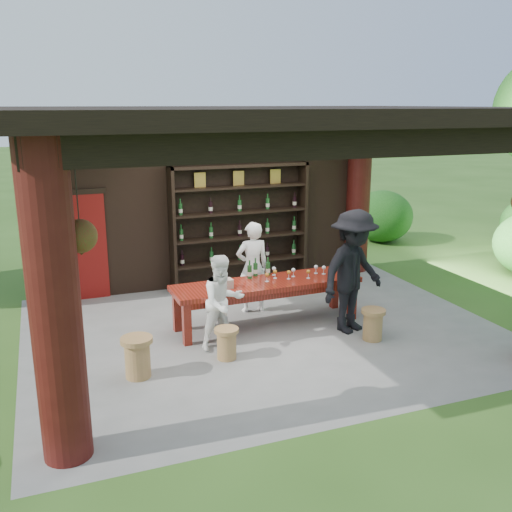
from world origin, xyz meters
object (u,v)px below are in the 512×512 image
object	(u,v)px
tasting_table	(267,288)
stool_near_right	(373,324)
stool_near_left	(227,343)
stool_far_left	(137,356)
wine_shelf	(240,226)
host	(252,267)
guest_woman	(223,302)
guest_man	(353,272)
napkin_basket	(224,284)

from	to	relation	value
tasting_table	stool_near_right	world-z (taller)	tasting_table
stool_near_left	stool_far_left	distance (m)	1.29
wine_shelf	host	xyz separation A→B (m)	(-0.30, -1.52, -0.41)
guest_woman	host	bearing A→B (deg)	41.94
stool_near_right	stool_far_left	xyz separation A→B (m)	(-3.61, 0.03, 0.04)
guest_man	napkin_basket	world-z (taller)	guest_man
stool_near_left	host	size ratio (longest dim) A/B	0.29
wine_shelf	guest_woman	distance (m)	3.13
guest_woman	guest_man	xyz separation A→B (m)	(2.12, -0.10, 0.27)
host	napkin_basket	size ratio (longest dim) A/B	6.18
host	guest_woman	bearing A→B (deg)	54.93
guest_woman	napkin_basket	size ratio (longest dim) A/B	5.50
stool_near_right	napkin_basket	size ratio (longest dim) A/B	1.90
host	guest_man	bearing A→B (deg)	131.02
tasting_table	stool_far_left	size ratio (longest dim) A/B	5.55
host	guest_woman	world-z (taller)	host
stool_near_left	host	bearing A→B (deg)	58.88
wine_shelf	napkin_basket	size ratio (longest dim) A/B	10.62
stool_far_left	guest_man	size ratio (longest dim) A/B	0.29
wine_shelf	stool_near_right	distance (m)	3.64
stool_near_right	host	distance (m)	2.32
wine_shelf	stool_far_left	distance (m)	4.34
stool_far_left	napkin_basket	distance (m)	1.95
stool_near_right	napkin_basket	bearing A→B (deg)	152.30
tasting_table	guest_man	xyz separation A→B (m)	(1.17, -0.71, 0.36)
guest_woman	napkin_basket	xyz separation A→B (m)	(0.19, 0.54, 0.10)
host	guest_man	distance (m)	1.83
tasting_table	stool_near_left	world-z (taller)	tasting_table
stool_near_left	tasting_table	bearing A→B (deg)	44.65
stool_far_left	wine_shelf	bearing A→B (deg)	52.01
tasting_table	host	xyz separation A→B (m)	(0.00, 0.68, 0.17)
stool_near_left	napkin_basket	xyz separation A→B (m)	(0.27, 0.93, 0.58)
host	napkin_basket	distance (m)	1.07
stool_near_left	stool_near_right	bearing A→B (deg)	-3.65
guest_woman	tasting_table	bearing A→B (deg)	21.01
guest_man	tasting_table	bearing A→B (deg)	128.46
stool_far_left	stool_near_right	bearing A→B (deg)	-0.44
stool_far_left	napkin_basket	bearing A→B (deg)	34.20
guest_woman	stool_far_left	bearing A→B (deg)	-171.14
wine_shelf	host	world-z (taller)	wine_shelf
stool_far_left	napkin_basket	xyz separation A→B (m)	(1.55, 1.05, 0.52)
tasting_table	napkin_basket	size ratio (longest dim) A/B	12.06
host	napkin_basket	world-z (taller)	host
guest_woman	guest_man	distance (m)	2.14
stool_far_left	host	size ratio (longest dim) A/B	0.35
stool_near_left	stool_near_right	distance (m)	2.33
stool_near_right	guest_man	bearing A→B (deg)	106.25
wine_shelf	host	distance (m)	1.61
guest_woman	wine_shelf	bearing A→B (deg)	54.22
tasting_table	guest_woman	distance (m)	1.13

